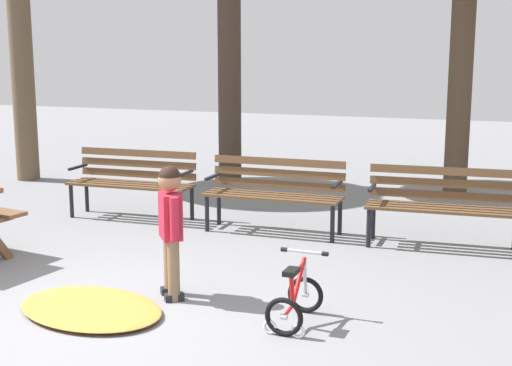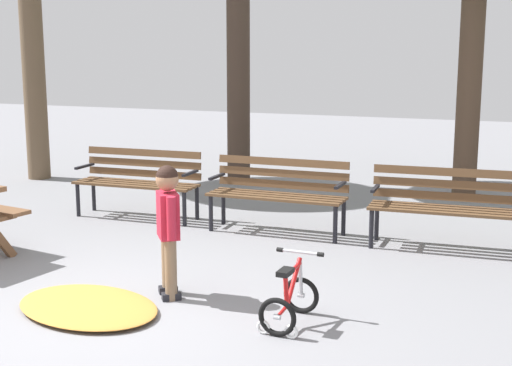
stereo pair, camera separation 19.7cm
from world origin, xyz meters
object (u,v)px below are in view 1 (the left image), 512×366
(park_bench_right, at_px, (443,200))
(kids_bicycle, at_px, (295,299))
(child_standing, at_px, (171,220))
(park_bench_left, at_px, (275,189))
(park_bench_far_left, at_px, (133,178))

(park_bench_right, bearing_deg, kids_bicycle, -106.61)
(child_standing, bearing_deg, kids_bicycle, -9.82)
(child_standing, bearing_deg, park_bench_right, 51.43)
(park_bench_right, distance_m, child_standing, 3.16)
(child_standing, relative_size, kids_bicycle, 2.03)
(park_bench_left, bearing_deg, park_bench_right, 1.04)
(park_bench_far_left, bearing_deg, child_standing, -53.42)
(child_standing, xyz_separation_m, kids_bicycle, (1.17, -0.20, -0.48))
(park_bench_left, xyz_separation_m, child_standing, (-0.07, -2.43, 0.17))
(park_bench_far_left, distance_m, kids_bicycle, 4.03)
(kids_bicycle, bearing_deg, park_bench_far_left, 138.35)
(park_bench_right, xyz_separation_m, kids_bicycle, (-0.80, -2.67, -0.31))
(park_bench_right, relative_size, child_standing, 1.42)
(park_bench_far_left, height_order, park_bench_left, same)
(park_bench_left, height_order, kids_bicycle, park_bench_left)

